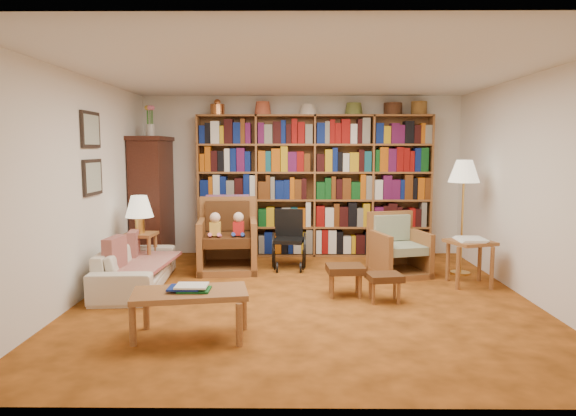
{
  "coord_description": "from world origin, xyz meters",
  "views": [
    {
      "loc": [
        -0.14,
        -5.67,
        1.69
      ],
      "look_at": [
        -0.2,
        0.6,
        0.96
      ],
      "focal_mm": 32.0,
      "sensor_mm": 36.0,
      "label": 1
    }
  ],
  "objects_px": {
    "sofa": "(136,266)",
    "side_table_papers": "(470,248)",
    "floor_lamp": "(464,176)",
    "footstool_a": "(345,271)",
    "armchair_sage": "(398,251)",
    "coffee_table": "(190,297)",
    "armchair_leather": "(229,240)",
    "footstool_b": "(384,279)",
    "wheelchair": "(289,241)",
    "side_table_lamp": "(141,245)"
  },
  "relations": [
    {
      "from": "floor_lamp",
      "to": "side_table_papers",
      "type": "height_order",
      "value": "floor_lamp"
    },
    {
      "from": "side_table_papers",
      "to": "coffee_table",
      "type": "xyz_separation_m",
      "value": [
        -3.1,
        -1.79,
        -0.09
      ]
    },
    {
      "from": "footstool_a",
      "to": "coffee_table",
      "type": "xyz_separation_m",
      "value": [
        -1.52,
        -1.32,
        0.08
      ]
    },
    {
      "from": "side_table_lamp",
      "to": "coffee_table",
      "type": "xyz_separation_m",
      "value": [
        1.1,
        -2.22,
        -0.05
      ]
    },
    {
      "from": "footstool_a",
      "to": "coffee_table",
      "type": "relative_size",
      "value": 0.41
    },
    {
      "from": "armchair_leather",
      "to": "armchair_sage",
      "type": "distance_m",
      "value": 2.34
    },
    {
      "from": "armchair_leather",
      "to": "wheelchair",
      "type": "xyz_separation_m",
      "value": [
        0.85,
        0.11,
        -0.04
      ]
    },
    {
      "from": "sofa",
      "to": "side_table_papers",
      "type": "relative_size",
      "value": 2.86
    },
    {
      "from": "armchair_sage",
      "to": "coffee_table",
      "type": "bearing_deg",
      "value": -134.44
    },
    {
      "from": "armchair_sage",
      "to": "footstool_a",
      "type": "bearing_deg",
      "value": -127.77
    },
    {
      "from": "armchair_sage",
      "to": "side_table_lamp",
      "type": "bearing_deg",
      "value": -177.23
    },
    {
      "from": "side_table_papers",
      "to": "coffee_table",
      "type": "relative_size",
      "value": 0.57
    },
    {
      "from": "armchair_leather",
      "to": "coffee_table",
      "type": "distance_m",
      "value": 2.64
    },
    {
      "from": "footstool_b",
      "to": "coffee_table",
      "type": "xyz_separation_m",
      "value": [
        -1.93,
        -1.1,
        0.12
      ]
    },
    {
      "from": "floor_lamp",
      "to": "footstool_a",
      "type": "height_order",
      "value": "floor_lamp"
    },
    {
      "from": "floor_lamp",
      "to": "sofa",
      "type": "bearing_deg",
      "value": -170.64
    },
    {
      "from": "footstool_b",
      "to": "footstool_a",
      "type": "bearing_deg",
      "value": 151.22
    },
    {
      "from": "armchair_sage",
      "to": "footstool_a",
      "type": "height_order",
      "value": "armchair_sage"
    },
    {
      "from": "armchair_leather",
      "to": "footstool_a",
      "type": "distance_m",
      "value": 2.0
    },
    {
      "from": "side_table_papers",
      "to": "coffee_table",
      "type": "distance_m",
      "value": 3.58
    },
    {
      "from": "side_table_papers",
      "to": "coffee_table",
      "type": "height_order",
      "value": "side_table_papers"
    },
    {
      "from": "footstool_a",
      "to": "floor_lamp",
      "type": "bearing_deg",
      "value": 31.99
    },
    {
      "from": "sofa",
      "to": "side_table_papers",
      "type": "height_order",
      "value": "side_table_papers"
    },
    {
      "from": "armchair_sage",
      "to": "armchair_leather",
      "type": "bearing_deg",
      "value": 173.86
    },
    {
      "from": "floor_lamp",
      "to": "coffee_table",
      "type": "xyz_separation_m",
      "value": [
        -3.18,
        -2.36,
        -0.95
      ]
    },
    {
      "from": "side_table_lamp",
      "to": "sofa",
      "type": "bearing_deg",
      "value": -79.61
    },
    {
      "from": "floor_lamp",
      "to": "side_table_papers",
      "type": "bearing_deg",
      "value": -98.27
    },
    {
      "from": "side_table_lamp",
      "to": "side_table_papers",
      "type": "bearing_deg",
      "value": -5.83
    },
    {
      "from": "side_table_papers",
      "to": "armchair_leather",
      "type": "bearing_deg",
      "value": 164.67
    },
    {
      "from": "armchair_leather",
      "to": "footstool_b",
      "type": "height_order",
      "value": "armchair_leather"
    },
    {
      "from": "armchair_sage",
      "to": "side_table_papers",
      "type": "distance_m",
      "value": 0.97
    },
    {
      "from": "armchair_sage",
      "to": "wheelchair",
      "type": "bearing_deg",
      "value": 166.29
    },
    {
      "from": "armchair_leather",
      "to": "wheelchair",
      "type": "bearing_deg",
      "value": 7.42
    },
    {
      "from": "side_table_lamp",
      "to": "floor_lamp",
      "type": "distance_m",
      "value": 4.37
    },
    {
      "from": "sofa",
      "to": "side_table_papers",
      "type": "bearing_deg",
      "value": -92.42
    },
    {
      "from": "armchair_leather",
      "to": "side_table_papers",
      "type": "relative_size",
      "value": 1.67
    },
    {
      "from": "armchair_sage",
      "to": "coffee_table",
      "type": "distance_m",
      "value": 3.34
    },
    {
      "from": "side_table_lamp",
      "to": "footstool_b",
      "type": "relative_size",
      "value": 1.4
    },
    {
      "from": "side_table_papers",
      "to": "floor_lamp",
      "type": "bearing_deg",
      "value": 81.73
    },
    {
      "from": "armchair_leather",
      "to": "side_table_papers",
      "type": "height_order",
      "value": "armchair_leather"
    },
    {
      "from": "armchair_leather",
      "to": "coffee_table",
      "type": "relative_size",
      "value": 0.95
    },
    {
      "from": "sofa",
      "to": "armchair_leather",
      "type": "bearing_deg",
      "value": -50.54
    },
    {
      "from": "floor_lamp",
      "to": "footstool_b",
      "type": "xyz_separation_m",
      "value": [
        -1.25,
        -1.26,
        -1.07
      ]
    },
    {
      "from": "sofa",
      "to": "coffee_table",
      "type": "height_order",
      "value": "sofa"
    },
    {
      "from": "armchair_sage",
      "to": "wheelchair",
      "type": "distance_m",
      "value": 1.52
    },
    {
      "from": "armchair_leather",
      "to": "footstool_b",
      "type": "bearing_deg",
      "value": -38.81
    },
    {
      "from": "side_table_lamp",
      "to": "armchair_leather",
      "type": "xyz_separation_m",
      "value": [
        1.11,
        0.42,
        -0.01
      ]
    },
    {
      "from": "armchair_leather",
      "to": "coffee_table",
      "type": "bearing_deg",
      "value": -90.35
    },
    {
      "from": "armchair_leather",
      "to": "armchair_sage",
      "type": "xyz_separation_m",
      "value": [
        2.32,
        -0.25,
        -0.1
      ]
    },
    {
      "from": "side_table_papers",
      "to": "footstool_b",
      "type": "bearing_deg",
      "value": -149.31
    }
  ]
}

